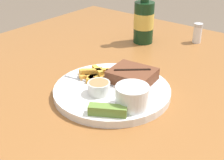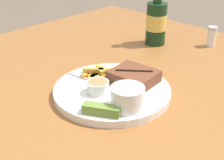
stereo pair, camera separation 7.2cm
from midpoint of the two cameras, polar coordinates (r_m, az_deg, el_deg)
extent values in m
cube|color=#935B2D|center=(0.75, -2.76, -4.00)|extent=(1.17, 1.19, 0.04)
cylinder|color=#935B2D|center=(1.59, -4.13, -1.75)|extent=(0.06, 0.06, 0.73)
cylinder|color=white|center=(0.74, -2.81, -2.21)|extent=(0.27, 0.27, 0.01)
cylinder|color=white|center=(0.73, -2.82, -1.60)|extent=(0.27, 0.27, 0.00)
cube|color=brown|center=(0.75, 1.00, 0.80)|extent=(0.11, 0.10, 0.03)
cube|color=black|center=(0.75, 1.01, 1.84)|extent=(0.07, 0.06, 0.00)
cube|color=gold|center=(0.78, -5.32, 1.69)|extent=(0.05, 0.03, 0.01)
cube|color=gold|center=(0.78, -4.06, 0.83)|extent=(0.02, 0.05, 0.01)
cube|color=gold|center=(0.78, -5.65, 0.97)|extent=(0.04, 0.07, 0.01)
cube|color=gold|center=(0.78, -3.51, 0.89)|extent=(0.05, 0.07, 0.01)
cube|color=gold|center=(0.78, -7.46, 0.70)|extent=(0.06, 0.03, 0.01)
cube|color=gold|center=(0.77, -6.16, 0.57)|extent=(0.03, 0.06, 0.01)
cube|color=gold|center=(0.77, -5.83, 0.57)|extent=(0.07, 0.04, 0.01)
cube|color=gold|center=(0.77, -6.05, 1.51)|extent=(0.05, 0.05, 0.01)
cube|color=gold|center=(0.78, -5.74, 1.00)|extent=(0.04, 0.08, 0.01)
cylinder|color=white|center=(0.65, 0.52, -3.15)|extent=(0.07, 0.07, 0.05)
cylinder|color=beige|center=(0.64, 0.52, -1.76)|extent=(0.07, 0.07, 0.01)
cylinder|color=silver|center=(0.70, -5.34, -1.51)|extent=(0.05, 0.05, 0.03)
cylinder|color=#C67A4C|center=(0.70, -5.38, -0.74)|extent=(0.05, 0.05, 0.01)
cube|color=olive|center=(0.63, -4.10, -5.64)|extent=(0.08, 0.06, 0.02)
cube|color=#B7B7BC|center=(0.77, -8.11, 0.08)|extent=(0.10, 0.03, 0.00)
cube|color=#B7B7BC|center=(0.73, -3.98, -1.23)|extent=(0.03, 0.01, 0.00)
cube|color=#B7B7BC|center=(0.74, -3.80, -1.08)|extent=(0.03, 0.01, 0.00)
cube|color=#B7B7BC|center=(0.74, -3.62, -0.93)|extent=(0.03, 0.01, 0.00)
cylinder|color=#143319|center=(1.03, 3.81, 10.39)|extent=(0.06, 0.06, 0.13)
cylinder|color=gold|center=(1.03, 3.82, 10.75)|extent=(0.07, 0.07, 0.05)
cylinder|color=white|center=(1.07, 13.48, 8.06)|extent=(0.03, 0.03, 0.05)
cylinder|color=#B7B7BC|center=(1.06, 13.67, 9.71)|extent=(0.03, 0.03, 0.01)
camera|label=1|loc=(0.04, -92.86, -1.50)|focal=50.00mm
camera|label=2|loc=(0.04, 87.14, 1.50)|focal=50.00mm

